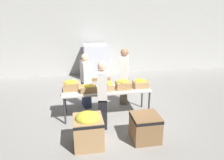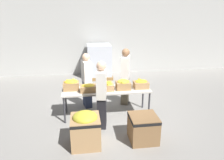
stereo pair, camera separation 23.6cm
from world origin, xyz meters
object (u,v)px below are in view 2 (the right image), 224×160
(banana_box_0, at_px, (71,85))
(pallet_stack_0, at_px, (99,61))
(sorting_table, at_px, (106,91))
(volunteer_1, at_px, (102,95))
(donation_bin_0, at_px, (85,128))
(volunteer_0, at_px, (87,81))
(banana_box_3, at_px, (123,84))
(banana_box_4, at_px, (141,84))
(banana_box_1, at_px, (88,88))
(donation_bin_1, at_px, (143,127))
(banana_box_2, at_px, (106,86))
(volunteer_2, at_px, (125,77))

(banana_box_0, xyz_separation_m, pallet_stack_0, (1.07, 3.50, -0.23))
(sorting_table, distance_m, volunteer_1, 0.65)
(volunteer_1, height_order, donation_bin_0, volunteer_1)
(volunteer_0, xyz_separation_m, volunteer_1, (0.33, -1.28, 0.03))
(banana_box_3, height_order, donation_bin_0, banana_box_3)
(banana_box_4, bearing_deg, volunteer_0, 155.34)
(banana_box_4, xyz_separation_m, pallet_stack_0, (-0.88, 3.61, -0.19))
(sorting_table, xyz_separation_m, banana_box_1, (-0.51, -0.09, 0.16))
(banana_box_3, distance_m, volunteer_1, 0.87)
(volunteer_0, bearing_deg, donation_bin_1, 18.93)
(volunteer_0, bearing_deg, volunteer_1, 2.86)
(donation_bin_0, bearing_deg, banana_box_4, 40.12)
(banana_box_0, xyz_separation_m, banana_box_3, (1.44, -0.13, -0.01))
(banana_box_4, height_order, volunteer_0, volunteer_0)
(banana_box_0, distance_m, donation_bin_0, 1.60)
(sorting_table, relative_size, donation_bin_1, 3.88)
(banana_box_4, height_order, donation_bin_1, banana_box_4)
(pallet_stack_0, bearing_deg, donation_bin_1, -83.27)
(volunteer_0, bearing_deg, banana_box_0, -48.86)
(banana_box_4, distance_m, donation_bin_0, 2.17)
(sorting_table, height_order, volunteer_1, volunteer_1)
(banana_box_4, bearing_deg, donation_bin_0, -139.88)
(banana_box_4, bearing_deg, sorting_table, 178.88)
(donation_bin_0, height_order, donation_bin_1, donation_bin_0)
(volunteer_1, height_order, pallet_stack_0, volunteer_1)
(volunteer_1, bearing_deg, donation_bin_0, 159.54)
(sorting_table, distance_m, volunteer_0, 0.86)
(banana_box_2, bearing_deg, banana_box_0, 170.63)
(sorting_table, bearing_deg, donation_bin_1, -63.40)
(volunteer_2, bearing_deg, volunteer_0, -68.24)
(volunteer_0, relative_size, donation_bin_0, 2.08)
(volunteer_1, relative_size, volunteer_2, 0.98)
(donation_bin_1, bearing_deg, banana_box_0, 138.39)
(volunteer_2, bearing_deg, sorting_table, -24.51)
(donation_bin_1, bearing_deg, volunteer_0, 120.59)
(donation_bin_0, bearing_deg, volunteer_0, 86.95)
(sorting_table, relative_size, banana_box_1, 5.68)
(sorting_table, relative_size, volunteer_0, 1.45)
(banana_box_3, distance_m, banana_box_4, 0.52)
(volunteer_2, distance_m, pallet_stack_0, 2.90)
(donation_bin_0, bearing_deg, volunteer_1, 60.26)
(banana_box_3, distance_m, donation_bin_1, 1.48)
(banana_box_1, distance_m, donation_bin_1, 1.85)
(volunteer_1, relative_size, donation_bin_0, 2.15)
(banana_box_2, distance_m, volunteer_0, 0.90)
(banana_box_3, bearing_deg, banana_box_1, -177.14)
(donation_bin_0, bearing_deg, donation_bin_1, -0.00)
(banana_box_2, bearing_deg, banana_box_4, 2.79)
(volunteer_1, relative_size, pallet_stack_0, 1.20)
(banana_box_1, relative_size, donation_bin_1, 0.68)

